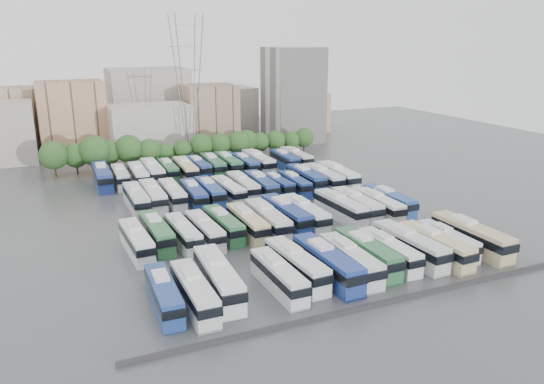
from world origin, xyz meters
name	(u,v)px	position (x,y,z in m)	size (l,w,h in m)	color
ground	(261,217)	(0.00, 0.00, 0.00)	(220.00, 220.00, 0.00)	#424447
parapet	(376,305)	(0.00, -33.00, 0.25)	(56.00, 0.50, 0.50)	#2D2D30
tree_line	(176,147)	(-3.70, 42.04, 4.26)	(65.21, 7.60, 8.44)	black
city_buildings	(135,115)	(-7.46, 71.86, 7.87)	(102.00, 35.00, 20.00)	#9E998E
apartment_tower	(293,95)	(34.00, 58.00, 13.00)	(14.00, 14.00, 26.00)	silver
electricity_pylon	(188,80)	(2.00, 50.00, 18.66)	(9.00, 6.91, 33.83)	slate
bus_r0_s0	(164,294)	(-21.52, -23.94, 1.75)	(2.86, 11.44, 3.56)	navy
bus_r0_s1	(194,292)	(-18.38, -25.04, 1.86)	(2.73, 12.12, 3.80)	silver
bus_r0_s2	(218,278)	(-14.97, -23.08, 2.03)	(3.54, 13.32, 4.14)	silver
bus_r0_s4	(279,276)	(-8.17, -24.94, 1.80)	(2.67, 11.69, 3.66)	silver
bus_r0_s5	(296,265)	(-4.97, -23.18, 1.92)	(3.32, 12.56, 3.90)	silver
bus_r0_s6	(327,263)	(-1.46, -24.52, 2.05)	(3.18, 13.35, 4.17)	navy
bus_r0_s7	(350,260)	(1.86, -24.55, 1.90)	(2.97, 12.37, 3.86)	silver
bus_r0_s8	(367,253)	(5.03, -23.49, 1.92)	(2.75, 12.48, 3.91)	#2D693E
bus_r0_s9	(389,251)	(8.22, -23.83, 1.78)	(2.52, 11.54, 3.62)	silver
bus_r0_s10	(410,245)	(11.58, -23.85, 1.99)	(3.33, 12.99, 4.04)	silver
bus_r0_s11	(435,245)	(14.79, -25.10, 1.93)	(3.20, 12.61, 3.93)	#C8BD89
bus_r0_s12	(447,240)	(18.01, -23.85, 1.68)	(2.64, 10.97, 3.43)	silver
bus_r0_s13	(471,236)	(21.41, -24.71, 2.08)	(3.08, 13.55, 4.24)	#C5B287
bus_r1_s0	(136,241)	(-21.48, -7.01, 1.84)	(3.08, 12.02, 3.74)	white
bus_r1_s1	(156,232)	(-18.29, -4.98, 1.89)	(2.95, 12.31, 3.84)	#2E6C3B
bus_r1_s2	(183,233)	(-14.86, -6.63, 1.77)	(2.96, 11.56, 3.60)	silver
bus_r1_s3	(205,230)	(-11.65, -6.67, 1.78)	(2.97, 11.65, 3.63)	silver
bus_r1_s4	(223,224)	(-8.41, -5.53, 1.81)	(3.04, 11.83, 3.68)	#2D6A3C
bus_r1_s5	(248,223)	(-4.95, -6.62, 1.89)	(2.70, 12.25, 3.84)	beige
bus_r1_s6	(267,220)	(-1.77, -6.82, 2.02)	(3.15, 13.15, 4.11)	silver
bus_r1_s7	(286,214)	(1.86, -5.63, 2.04)	(3.30, 13.31, 4.15)	navy
bus_r1_s8	(304,213)	(4.81, -6.26, 1.96)	(2.86, 12.74, 3.99)	silver
bus_r1_s10	(341,207)	(11.69, -5.81, 1.95)	(3.25, 12.78, 3.98)	silver
bus_r1_s11	(357,205)	(14.87, -5.71, 1.94)	(2.93, 12.61, 3.95)	silver
bus_r1_s12	(379,205)	(18.29, -7.13, 1.87)	(3.06, 12.20, 3.80)	silver
bus_r1_s13	(389,201)	(21.37, -5.77, 1.86)	(2.82, 12.12, 3.79)	navy
bus_r2_s1	(136,199)	(-18.05, 12.46, 1.94)	(2.76, 12.59, 3.95)	silver
bus_r2_s2	(153,196)	(-15.08, 13.09, 1.96)	(2.90, 12.75, 3.99)	silver
bus_r2_s3	(173,194)	(-11.61, 12.97, 1.87)	(2.84, 12.20, 3.82)	silver
bus_r2_s4	(194,194)	(-8.21, 11.31, 1.86)	(3.15, 12.18, 3.79)	navy
bus_r2_s5	(210,192)	(-5.10, 11.81, 1.88)	(2.85, 12.22, 3.82)	navy
bus_r2_s6	(228,190)	(-1.72, 11.42, 1.83)	(3.12, 12.00, 3.73)	silver
bus_r2_s7	(243,186)	(1.66, 12.77, 1.90)	(2.98, 12.40, 3.87)	silver
bus_r2_s8	(261,185)	(4.94, 11.75, 1.95)	(3.27, 12.74, 3.97)	navy
bus_r2_s9	(277,184)	(8.20, 11.85, 1.72)	(2.81, 11.25, 3.51)	navy
bus_r2_s10	(295,184)	(11.51, 10.90, 1.74)	(2.89, 11.37, 3.54)	navy
bus_r2_s11	(306,178)	(14.89, 12.75, 2.00)	(3.02, 13.03, 4.08)	navy
bus_r2_s12	(323,178)	(18.13, 11.70, 2.01)	(3.17, 13.14, 4.10)	silver
bus_r2_s13	(338,176)	(21.55, 11.73, 2.07)	(3.54, 13.54, 4.21)	white
bus_r3_s0	(102,176)	(-21.60, 30.33, 2.08)	(3.21, 13.54, 4.23)	navy
bus_r3_s1	(120,177)	(-18.21, 29.59, 1.81)	(2.88, 11.79, 3.68)	silver
bus_r3_s2	(138,175)	(-14.73, 28.96, 1.92)	(3.02, 12.50, 3.90)	white
bus_r3_s3	(153,172)	(-11.68, 29.93, 2.06)	(3.15, 13.45, 4.20)	silver
bus_r3_s4	(168,170)	(-8.19, 31.23, 1.82)	(2.83, 11.88, 3.71)	#2B653B
bus_r3_s5	(186,170)	(-4.91, 29.27, 1.99)	(3.23, 13.03, 4.06)	beige
bus_r3_s6	(198,167)	(-1.59, 31.14, 1.83)	(2.83, 11.93, 3.73)	navy
bus_r3_s7	(213,165)	(1.61, 30.98, 1.97)	(3.30, 12.88, 4.01)	#2B6641
bus_r3_s8	(228,163)	(5.05, 30.98, 1.97)	(2.89, 12.79, 4.01)	#2D6944
bus_r3_s9	(245,164)	(8.44, 29.39, 1.87)	(2.69, 12.14, 3.81)	navy
bus_r3_s10	(258,162)	(11.57, 29.30, 2.08)	(2.96, 13.48, 4.23)	silver
bus_r3_s12	(285,160)	(18.10, 29.42, 1.87)	(3.01, 12.24, 3.82)	navy
bus_r3_s13	(296,158)	(21.40, 30.21, 1.92)	(2.79, 12.49, 3.91)	silver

